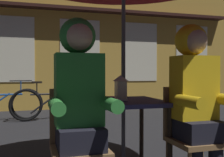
{
  "coord_description": "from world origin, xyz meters",
  "views": [
    {
      "loc": [
        -0.81,
        -2.37,
        0.99
      ],
      "look_at": [
        0.0,
        0.37,
        0.93
      ],
      "focal_mm": 43.72,
      "sensor_mm": 36.0,
      "label": 1
    }
  ],
  "objects_px": {
    "cafe_table": "(123,111)",
    "bicycle_second": "(1,104)",
    "lantern": "(121,87)",
    "person_left_hooded": "(79,93)",
    "chair_left": "(78,141)",
    "bicycle_third": "(51,103)",
    "chair_right": "(192,132)",
    "person_right_hooded": "(196,91)",
    "book": "(114,98)"
  },
  "relations": [
    {
      "from": "cafe_table",
      "to": "bicycle_second",
      "type": "relative_size",
      "value": 0.44
    },
    {
      "from": "lantern",
      "to": "bicycle_second",
      "type": "bearing_deg",
      "value": 110.97
    },
    {
      "from": "person_left_hooded",
      "to": "bicycle_second",
      "type": "distance_m",
      "value": 4.13
    },
    {
      "from": "chair_left",
      "to": "person_left_hooded",
      "type": "bearing_deg",
      "value": -90.0
    },
    {
      "from": "cafe_table",
      "to": "bicycle_third",
      "type": "bearing_deg",
      "value": 96.93
    },
    {
      "from": "chair_left",
      "to": "bicycle_third",
      "type": "height_order",
      "value": "chair_left"
    },
    {
      "from": "lantern",
      "to": "chair_right",
      "type": "height_order",
      "value": "lantern"
    },
    {
      "from": "cafe_table",
      "to": "lantern",
      "type": "relative_size",
      "value": 3.2
    },
    {
      "from": "person_right_hooded",
      "to": "book",
      "type": "xyz_separation_m",
      "value": [
        -0.53,
        0.54,
        -0.09
      ]
    },
    {
      "from": "person_left_hooded",
      "to": "chair_right",
      "type": "bearing_deg",
      "value": 3.39
    },
    {
      "from": "bicycle_third",
      "to": "person_right_hooded",
      "type": "bearing_deg",
      "value": -76.97
    },
    {
      "from": "lantern",
      "to": "book",
      "type": "xyz_separation_m",
      "value": [
        -0.02,
        0.13,
        -0.11
      ]
    },
    {
      "from": "lantern",
      "to": "cafe_table",
      "type": "bearing_deg",
      "value": 35.19
    },
    {
      "from": "chair_right",
      "to": "person_left_hooded",
      "type": "height_order",
      "value": "person_left_hooded"
    },
    {
      "from": "cafe_table",
      "to": "chair_right",
      "type": "height_order",
      "value": "chair_right"
    },
    {
      "from": "person_right_hooded",
      "to": "book",
      "type": "relative_size",
      "value": 7.0
    },
    {
      "from": "cafe_table",
      "to": "chair_right",
      "type": "bearing_deg",
      "value": -37.55
    },
    {
      "from": "cafe_table",
      "to": "bicycle_third",
      "type": "relative_size",
      "value": 0.44
    },
    {
      "from": "lantern",
      "to": "person_left_hooded",
      "type": "xyz_separation_m",
      "value": [
        -0.45,
        -0.4,
        -0.01
      ]
    },
    {
      "from": "person_left_hooded",
      "to": "person_right_hooded",
      "type": "height_order",
      "value": "same"
    },
    {
      "from": "bicycle_third",
      "to": "cafe_table",
      "type": "bearing_deg",
      "value": -83.07
    },
    {
      "from": "chair_left",
      "to": "person_left_hooded",
      "type": "relative_size",
      "value": 0.62
    },
    {
      "from": "cafe_table",
      "to": "chair_right",
      "type": "xyz_separation_m",
      "value": [
        0.48,
        -0.37,
        -0.15
      ]
    },
    {
      "from": "bicycle_third",
      "to": "book",
      "type": "distance_m",
      "value": 3.41
    },
    {
      "from": "person_left_hooded",
      "to": "bicycle_second",
      "type": "xyz_separation_m",
      "value": [
        -0.93,
        3.99,
        -0.5
      ]
    },
    {
      "from": "cafe_table",
      "to": "person_right_hooded",
      "type": "bearing_deg",
      "value": -41.57
    },
    {
      "from": "book",
      "to": "lantern",
      "type": "bearing_deg",
      "value": -66.04
    },
    {
      "from": "lantern",
      "to": "person_right_hooded",
      "type": "distance_m",
      "value": 0.65
    },
    {
      "from": "person_right_hooded",
      "to": "cafe_table",
      "type": "bearing_deg",
      "value": 138.43
    },
    {
      "from": "chair_right",
      "to": "book",
      "type": "distance_m",
      "value": 0.76
    },
    {
      "from": "lantern",
      "to": "bicycle_second",
      "type": "xyz_separation_m",
      "value": [
        -1.38,
        3.59,
        -0.51
      ]
    },
    {
      "from": "chair_left",
      "to": "bicycle_second",
      "type": "relative_size",
      "value": 0.52
    },
    {
      "from": "person_left_hooded",
      "to": "lantern",
      "type": "bearing_deg",
      "value": 42.02
    },
    {
      "from": "chair_right",
      "to": "chair_left",
      "type": "bearing_deg",
      "value": 180.0
    },
    {
      "from": "chair_right",
      "to": "book",
      "type": "relative_size",
      "value": 4.35
    },
    {
      "from": "lantern",
      "to": "book",
      "type": "relative_size",
      "value": 1.16
    },
    {
      "from": "chair_right",
      "to": "bicycle_third",
      "type": "bearing_deg",
      "value": 103.21
    },
    {
      "from": "cafe_table",
      "to": "lantern",
      "type": "distance_m",
      "value": 0.23
    },
    {
      "from": "chair_left",
      "to": "book",
      "type": "height_order",
      "value": "chair_left"
    },
    {
      "from": "lantern",
      "to": "book",
      "type": "distance_m",
      "value": 0.17
    },
    {
      "from": "lantern",
      "to": "person_right_hooded",
      "type": "height_order",
      "value": "person_right_hooded"
    },
    {
      "from": "bicycle_second",
      "to": "bicycle_third",
      "type": "distance_m",
      "value": 0.99
    },
    {
      "from": "bicycle_second",
      "to": "bicycle_third",
      "type": "relative_size",
      "value": 1.0
    },
    {
      "from": "person_right_hooded",
      "to": "chair_left",
      "type": "bearing_deg",
      "value": 176.61
    },
    {
      "from": "chair_left",
      "to": "person_right_hooded",
      "type": "bearing_deg",
      "value": -3.39
    },
    {
      "from": "chair_left",
      "to": "book",
      "type": "relative_size",
      "value": 4.35
    },
    {
      "from": "bicycle_third",
      "to": "book",
      "type": "height_order",
      "value": "bicycle_third"
    },
    {
      "from": "person_right_hooded",
      "to": "bicycle_third",
      "type": "distance_m",
      "value": 4.03
    },
    {
      "from": "bicycle_second",
      "to": "chair_right",
      "type": "bearing_deg",
      "value": -64.34
    },
    {
      "from": "lantern",
      "to": "book",
      "type": "height_order",
      "value": "lantern"
    }
  ]
}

